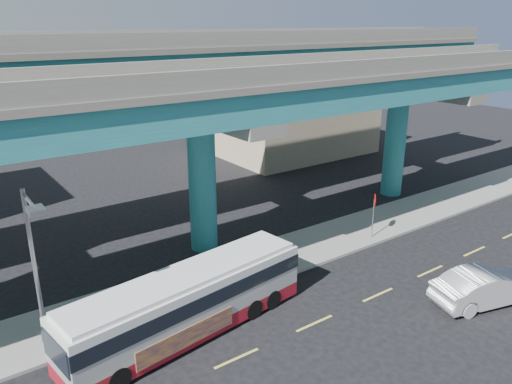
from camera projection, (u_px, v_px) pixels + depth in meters
ground at (310, 320)px, 21.51m from camera, size 120.00×120.00×0.00m
sidewalk at (239, 270)px, 25.71m from camera, size 70.00×4.00×0.15m
lane_markings at (315, 323)px, 21.28m from camera, size 58.00×0.12×0.01m
viaduct at (198, 84)px, 25.52m from camera, size 52.00×12.40×11.70m
building_beige at (292, 116)px, 47.94m from camera, size 14.00×10.23×7.00m
transit_bus at (188, 301)px, 20.15m from camera, size 10.96×3.73×2.76m
sedan at (485, 287)px, 22.56m from camera, size 4.29×5.91×1.66m
street_lamp at (36, 255)px, 17.27m from camera, size 0.50×2.24×6.68m
stop_sign at (374, 206)px, 28.75m from camera, size 0.59×0.60×2.70m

